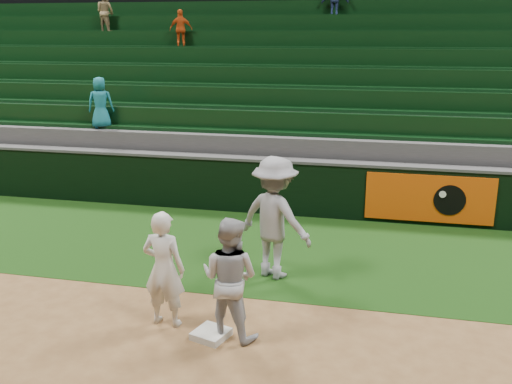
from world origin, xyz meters
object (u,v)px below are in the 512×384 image
Objects in this scene: first_baseman at (164,269)px; base_coach at (275,218)px; baserunner at (230,278)px; first_base at (211,334)px.

base_coach is (1.18, 1.92, 0.20)m from first_baseman.
first_baseman is 0.97m from baserunner.
first_base is at bearing 102.53° from base_coach.
first_base is 2.40m from base_coach.
base_coach is at bearing 78.07° from first_base.
baserunner is at bearing 108.35° from base_coach.
base_coach reaches higher than first_base.
first_baseman is at bearing 162.72° from first_base.
base_coach is (0.45, 2.14, 0.98)m from first_base.
first_base is 1.09m from first_baseman.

